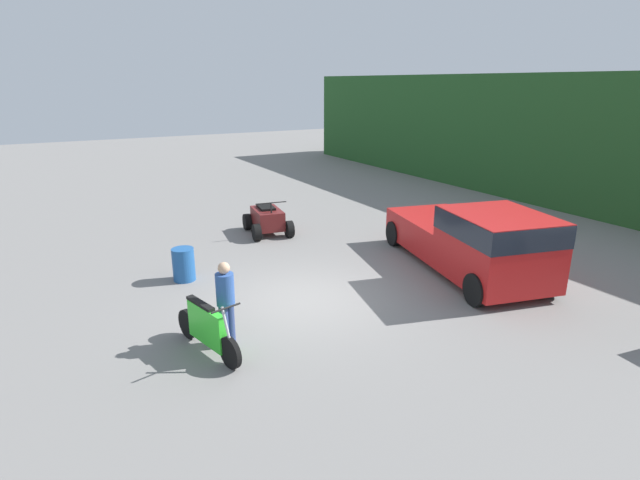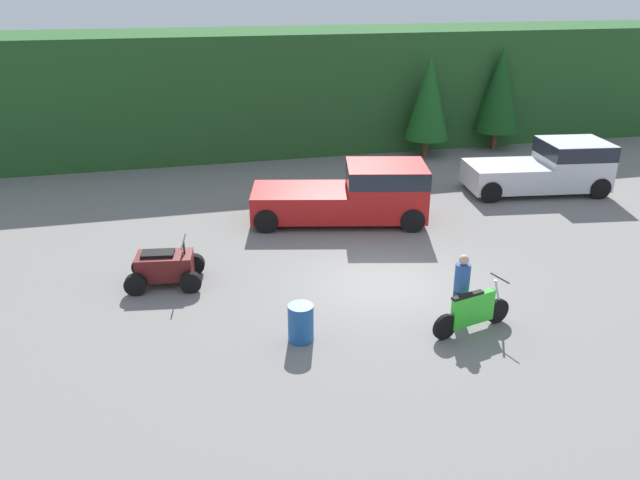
{
  "view_description": "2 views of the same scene",
  "coord_description": "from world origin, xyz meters",
  "px_view_note": "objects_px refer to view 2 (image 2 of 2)",
  "views": [
    {
      "loc": [
        9.83,
        -5.13,
        5.04
      ],
      "look_at": [
        -1.4,
        1.15,
        0.95
      ],
      "focal_mm": 28.0,
      "sensor_mm": 36.0,
      "label": 1
    },
    {
      "loc": [
        -5.25,
        -14.17,
        7.54
      ],
      "look_at": [
        -1.4,
        1.15,
        0.95
      ],
      "focal_mm": 35.0,
      "sensor_mm": 36.0,
      "label": 2
    }
  ],
  "objects_px": {
    "dirt_bike": "(473,312)",
    "pickup_truck_second": "(550,166)",
    "quad_atv": "(165,267)",
    "pickup_truck_red": "(357,192)",
    "rider_person": "(461,286)",
    "steel_barrel": "(301,323)"
  },
  "relations": [
    {
      "from": "pickup_truck_red",
      "to": "pickup_truck_second",
      "type": "bearing_deg",
      "value": 22.36
    },
    {
      "from": "pickup_truck_second",
      "to": "quad_atv",
      "type": "distance_m",
      "value": 15.18
    },
    {
      "from": "dirt_bike",
      "to": "quad_atv",
      "type": "distance_m",
      "value": 8.03
    },
    {
      "from": "dirt_bike",
      "to": "rider_person",
      "type": "height_order",
      "value": "rider_person"
    },
    {
      "from": "pickup_truck_second",
      "to": "rider_person",
      "type": "height_order",
      "value": "pickup_truck_second"
    },
    {
      "from": "dirt_bike",
      "to": "quad_atv",
      "type": "bearing_deg",
      "value": 134.5
    },
    {
      "from": "pickup_truck_second",
      "to": "rider_person",
      "type": "distance_m",
      "value": 11.4
    },
    {
      "from": "rider_person",
      "to": "quad_atv",
      "type": "bearing_deg",
      "value": 117.38
    },
    {
      "from": "quad_atv",
      "to": "steel_barrel",
      "type": "relative_size",
      "value": 2.45
    },
    {
      "from": "pickup_truck_second",
      "to": "dirt_bike",
      "type": "xyz_separation_m",
      "value": [
        -7.65,
        -8.79,
        -0.53
      ]
    },
    {
      "from": "pickup_truck_red",
      "to": "pickup_truck_second",
      "type": "distance_m",
      "value": 8.2
    },
    {
      "from": "pickup_truck_red",
      "to": "rider_person",
      "type": "bearing_deg",
      "value": -73.67
    },
    {
      "from": "pickup_truck_second",
      "to": "rider_person",
      "type": "xyz_separation_m",
      "value": [
        -7.76,
        -8.35,
        -0.07
      ]
    },
    {
      "from": "dirt_bike",
      "to": "pickup_truck_second",
      "type": "bearing_deg",
      "value": 35.22
    },
    {
      "from": "pickup_truck_red",
      "to": "rider_person",
      "type": "relative_size",
      "value": 3.49
    },
    {
      "from": "rider_person",
      "to": "dirt_bike",
      "type": "bearing_deg",
      "value": -108.99
    },
    {
      "from": "dirt_bike",
      "to": "quad_atv",
      "type": "height_order",
      "value": "quad_atv"
    },
    {
      "from": "dirt_bike",
      "to": "rider_person",
      "type": "xyz_separation_m",
      "value": [
        -0.11,
        0.44,
        0.46
      ]
    },
    {
      "from": "pickup_truck_second",
      "to": "steel_barrel",
      "type": "distance_m",
      "value": 14.21
    },
    {
      "from": "pickup_truck_red",
      "to": "quad_atv",
      "type": "bearing_deg",
      "value": -139.09
    },
    {
      "from": "rider_person",
      "to": "steel_barrel",
      "type": "bearing_deg",
      "value": 144.92
    },
    {
      "from": "pickup_truck_red",
      "to": "quad_atv",
      "type": "xyz_separation_m",
      "value": [
        -6.37,
        -3.3,
        -0.54
      ]
    }
  ]
}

